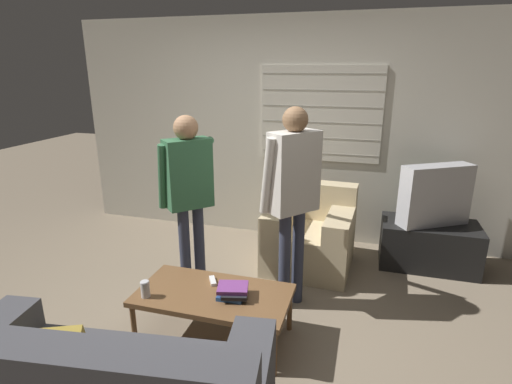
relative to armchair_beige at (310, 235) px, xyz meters
name	(u,v)px	position (x,y,z in m)	size (l,w,h in m)	color
ground_plane	(229,330)	(-0.44, -1.29, -0.33)	(16.00, 16.00, 0.00)	#7F705B
wall_back	(287,131)	(-0.42, 0.73, 0.95)	(5.20, 0.08, 2.55)	#BCB7A8
armchair_beige	(310,235)	(0.00, 0.00, 0.00)	(0.88, 0.86, 0.83)	#C6B289
coffee_table	(213,297)	(-0.51, -1.41, 0.02)	(1.14, 0.60, 0.39)	brown
tv_stand	(428,245)	(1.19, 0.31, -0.10)	(0.95, 0.53, 0.47)	black
tv	(435,195)	(1.18, 0.31, 0.44)	(0.72, 0.54, 0.61)	#B2B2B7
person_left_standing	(188,183)	(-0.99, -0.75, 0.69)	(0.47, 0.77, 1.62)	#33384C
person_right_standing	(293,185)	(-0.06, -0.77, 0.75)	(0.51, 0.77, 1.71)	#33384C
book_stack	(233,292)	(-0.35, -1.42, 0.11)	(0.26, 0.23, 0.09)	#284C89
soda_can	(145,289)	(-0.97, -1.59, 0.12)	(0.07, 0.07, 0.13)	silver
spare_remote	(213,281)	(-0.58, -1.26, 0.07)	(0.10, 0.13, 0.02)	white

